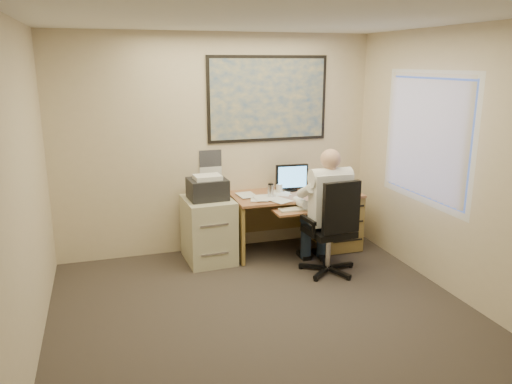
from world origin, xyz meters
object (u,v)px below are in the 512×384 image
object	(u,v)px
office_chair	(330,246)
filing_cabinet	(208,224)
person	(328,212)
desk	(318,214)

from	to	relation	value
office_chair	filing_cabinet	bearing A→B (deg)	141.87
filing_cabinet	office_chair	xyz separation A→B (m)	(1.23, -0.81, -0.13)
filing_cabinet	person	distance (m)	1.45
desk	office_chair	distance (m)	0.88
desk	person	xyz separation A→B (m)	(-0.23, -0.76, 0.28)
filing_cabinet	office_chair	bearing A→B (deg)	-36.48
person	filing_cabinet	bearing A→B (deg)	150.63
office_chair	person	world-z (taller)	person
filing_cabinet	person	bearing A→B (deg)	-33.61
desk	filing_cabinet	distance (m)	1.46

